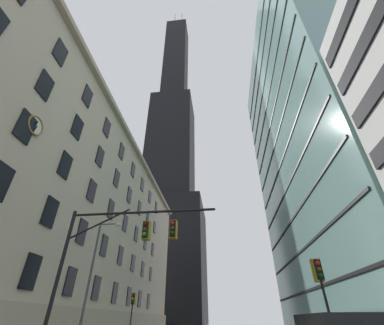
{
  "coord_description": "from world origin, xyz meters",
  "views": [
    {
      "loc": [
        1.88,
        -8.62,
        1.21
      ],
      "look_at": [
        -0.69,
        13.34,
        15.29
      ],
      "focal_mm": 23.3,
      "sensor_mm": 36.0,
      "label": 1
    }
  ],
  "objects_px": {
    "traffic_signal_mast": "(125,242)",
    "traffic_light_near_right": "(319,275)",
    "street_lamppost": "(95,265)",
    "traffic_light_far_left": "(133,301)"
  },
  "relations": [
    {
      "from": "street_lamppost",
      "to": "traffic_light_far_left",
      "type": "bearing_deg",
      "value": 82.77
    },
    {
      "from": "street_lamppost",
      "to": "traffic_signal_mast",
      "type": "bearing_deg",
      "value": -54.05
    },
    {
      "from": "traffic_signal_mast",
      "to": "street_lamppost",
      "type": "bearing_deg",
      "value": 125.95
    },
    {
      "from": "traffic_signal_mast",
      "to": "street_lamppost",
      "type": "relative_size",
      "value": 1.05
    },
    {
      "from": "traffic_light_far_left",
      "to": "street_lamppost",
      "type": "height_order",
      "value": "street_lamppost"
    },
    {
      "from": "traffic_light_far_left",
      "to": "street_lamppost",
      "type": "relative_size",
      "value": 0.42
    },
    {
      "from": "traffic_signal_mast",
      "to": "traffic_light_near_right",
      "type": "xyz_separation_m",
      "value": [
        9.95,
        0.35,
        -1.78
      ]
    },
    {
      "from": "traffic_signal_mast",
      "to": "traffic_light_far_left",
      "type": "relative_size",
      "value": 2.51
    },
    {
      "from": "traffic_signal_mast",
      "to": "traffic_light_far_left",
      "type": "xyz_separation_m",
      "value": [
        -3.8,
        14.01,
        -2.0
      ]
    },
    {
      "from": "traffic_signal_mast",
      "to": "traffic_light_near_right",
      "type": "relative_size",
      "value": 2.34
    }
  ]
}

